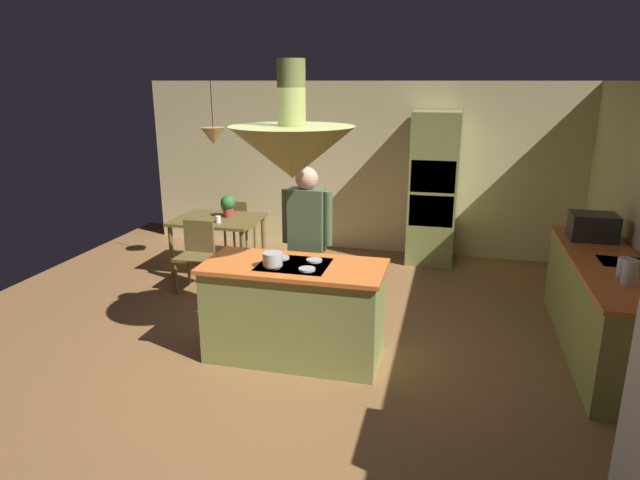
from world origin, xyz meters
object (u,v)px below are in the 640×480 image
Objects in this scene: cup_on_table at (218,219)px; microwave_on_counter at (593,227)px; canister_flour at (630,272)px; cooking_pot_on_cooktop at (273,259)px; chair_facing_island at (196,251)px; person_at_island at (307,238)px; canister_sugar at (624,267)px; kitchen_island at (294,311)px; oven_tower at (433,189)px; potted_plant_on_table at (228,205)px; dining_table at (218,225)px; chair_by_back_wall at (238,224)px.

microwave_on_counter is at bearing -4.11° from cup_on_table.
canister_flour is 1.18× the size of cooking_pot_on_cooktop.
microwave_on_counter is at bearing 1.69° from chair_facing_island.
canister_sugar is at bearing -6.00° from person_at_island.
kitchen_island is 0.58m from cooking_pot_on_cooktop.
cup_on_table is at bearing -152.94° from oven_tower.
kitchen_island is 18.70× the size of cup_on_table.
potted_plant_on_table is (-2.68, -1.04, -0.15)m from oven_tower.
kitchen_island is 2.21m from chair_facing_island.
kitchen_island is 0.97× the size of person_at_island.
oven_tower reaches higher than kitchen_island.
chair_by_back_wall is at bearing 90.00° from dining_table.
canister_flour reaches higher than potted_plant_on_table.
cup_on_table is (0.11, 0.45, 0.30)m from chair_facing_island.
dining_table is 4.59m from microwave_on_counter.
cooking_pot_on_cooktop reaches higher than dining_table.
kitchen_island is 0.85m from person_at_island.
kitchen_island is at bearing -176.48° from canister_flour.
cooking_pot_on_cooktop is at bearing -174.20° from canister_flour.
canister_sugar is 1.20m from microwave_on_counter.
canister_sugar is (4.43, -1.51, 0.21)m from cup_on_table.
cooking_pot_on_cooktop reaches higher than potted_plant_on_table.
microwave_on_counter is (2.84, 1.55, 0.60)m from kitchen_island.
microwave_on_counter is (0.00, 1.38, 0.03)m from canister_flour.
chair_facing_island is at bearing -98.45° from potted_plant_on_table.
canister_flour is at bearing -24.60° from potted_plant_on_table.
canister_flour is at bearing -90.00° from microwave_on_counter.
chair_facing_island is at bearing 140.19° from kitchen_island.
potted_plant_on_table is 4.47m from microwave_on_counter.
cup_on_table is (-1.54, 1.21, -0.19)m from person_at_island.
dining_table is 5.31× the size of canister_flour.
microwave_on_counter reaches higher than cup_on_table.
cup_on_table is (-1.59, 1.87, 0.34)m from kitchen_island.
person_at_island is 5.76× the size of potted_plant_on_table.
potted_plant_on_table is at bearing 81.55° from chair_facing_island.
cup_on_table is at bearing 159.07° from canister_flour.
chair_by_back_wall is at bearing 121.42° from kitchen_island.
chair_by_back_wall is 4.83× the size of cooking_pot_on_cooktop.
microwave_on_counter is at bearing 90.00° from canister_sugar.
oven_tower is 1.24× the size of person_at_island.
cooking_pot_on_cooktop is at bearing -54.43° from cup_on_table.
kitchen_island is at bearing -51.01° from dining_table.
potted_plant_on_table is (0.12, 0.10, 0.26)m from dining_table.
canister_sugar reaches higher than chair_facing_island.
microwave_on_counter is at bearing 29.26° from cooking_pot_on_cooktop.
potted_plant_on_table is 4.87m from canister_flour.
dining_table is 0.29m from cup_on_table.
oven_tower is 2.47× the size of chair_by_back_wall.
potted_plant_on_table is (-1.53, 1.54, -0.07)m from person_at_island.
kitchen_island is at bearing -151.37° from microwave_on_counter.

